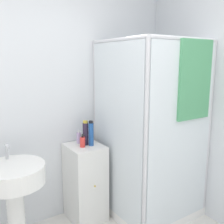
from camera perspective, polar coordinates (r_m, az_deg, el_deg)
The scene contains 8 objects.
wall_back at distance 2.62m, azimuth -19.64°, elevation 1.52°, with size 6.40×0.06×2.50m, color silver.
shower_enclosure at distance 2.88m, azimuth 8.44°, elevation -12.18°, with size 0.88×0.91×1.86m.
vanity_cabinet at distance 2.86m, azimuth -5.84°, elevation -14.95°, with size 0.35×0.41×0.81m.
sink at distance 2.35m, azimuth -20.55°, elevation -15.05°, with size 0.51×0.51×0.97m.
soap_dispenser at distance 2.64m, azimuth -6.44°, elevation -6.48°, with size 0.05×0.05×0.13m.
shampoo_bottle_tall_black at distance 2.69m, azimuth -5.78°, elevation -4.59°, with size 0.06×0.06×0.25m.
shampoo_bottle_blue at distance 2.66m, azimuth -4.59°, elevation -4.69°, with size 0.05×0.05×0.26m.
lotion_bottle_white at distance 2.77m, azimuth -7.23°, elevation -5.56°, with size 0.05×0.05×0.15m.
Camera 1 is at (-0.61, -0.81, 1.66)m, focal length 42.00 mm.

